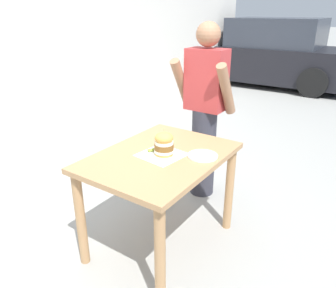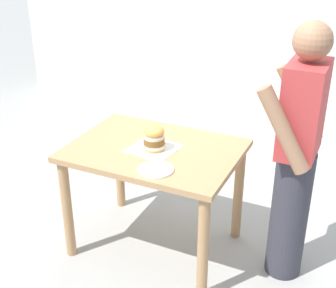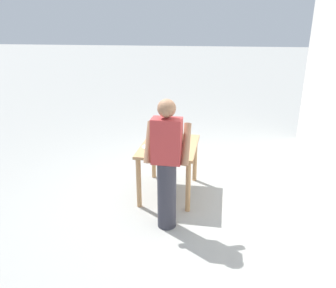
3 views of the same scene
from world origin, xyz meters
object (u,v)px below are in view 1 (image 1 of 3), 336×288
Objects in this scene: side_plate_with_forks at (203,156)px; patio_table at (160,171)px; parked_car_mid_block at (269,55)px; parked_car_far_end at (73,42)px; diner_across_table at (205,111)px; pickle_spear at (153,150)px; sandwich at (164,144)px.

patio_table is at bearing -151.85° from side_plate_with_forks.
parked_car_mid_block is 6.94m from parked_car_far_end.
patio_table is 0.66× the size of diner_across_table.
parked_car_mid_block is 0.99× the size of parked_car_far_end.
parked_car_mid_block reaches higher than patio_table.
parked_car_mid_block reaches higher than side_plate_with_forks.
side_plate_with_forks is 0.13× the size of diner_across_table.
parked_car_mid_block is (-1.25, 5.71, -0.16)m from diner_across_table.
side_plate_with_forks is (0.35, 0.14, -0.01)m from pickle_spear.
pickle_spear is 0.04× the size of diner_across_table.
pickle_spear is 0.02× the size of parked_car_far_end.
parked_car_far_end is at bearing 142.99° from sandwich.
side_plate_with_forks is at bearing 21.36° from pickle_spear.
sandwich is at bearing -37.01° from parked_car_far_end.
pickle_spear is at bearing -158.64° from side_plate_with_forks.
patio_table is at bearing -37.15° from parked_car_far_end.
parked_car_far_end reaches higher than patio_table.
pickle_spear is (-0.08, 0.01, 0.15)m from patio_table.
side_plate_with_forks is 6.67m from parked_car_mid_block.
diner_across_table is at bearing 99.62° from sandwich.
parked_car_far_end is at bearing -177.38° from parked_car_mid_block.
patio_table is 15.10× the size of pickle_spear.
pickle_spear is 0.90m from diner_across_table.
sandwich is 0.94× the size of side_plate_with_forks.
side_plate_with_forks is (0.27, 0.15, 0.14)m from patio_table.
parked_car_far_end is (-8.58, 6.15, -0.08)m from side_plate_with_forks.
sandwich reaches higher than pickle_spear.
patio_table is 6.75m from parked_car_mid_block.
pickle_spear is at bearing 173.52° from patio_table.
parked_car_mid_block is (-1.40, 6.60, -0.16)m from sandwich.
patio_table is at bearing -6.48° from pickle_spear.
parked_car_mid_block is (-1.65, 6.47, -0.08)m from side_plate_with_forks.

